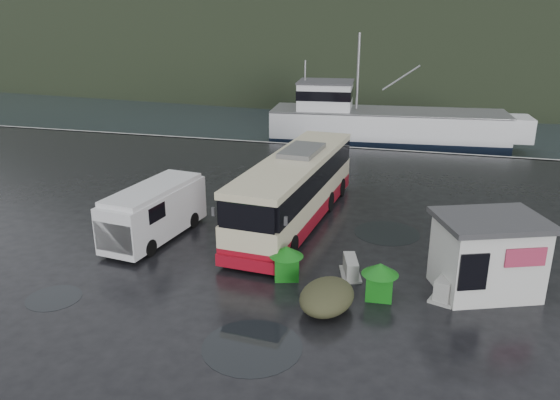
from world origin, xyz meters
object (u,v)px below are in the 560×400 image
(white_van, at_px, (157,238))
(jersey_barrier_a, at_px, (350,275))
(jersey_barrier_b, at_px, (447,296))
(waste_bin_left, at_px, (286,277))
(waste_bin_right, at_px, (378,297))
(ticket_kiosk, at_px, (482,291))
(dome_tent, at_px, (326,309))
(coach_bus, at_px, (295,221))
(fishing_trawler, at_px, (387,130))

(white_van, bearing_deg, jersey_barrier_a, -1.77)
(jersey_barrier_b, bearing_deg, waste_bin_left, -179.26)
(waste_bin_right, xyz_separation_m, jersey_barrier_a, (-1.22, 1.43, 0.00))
(white_van, distance_m, jersey_barrier_a, 9.15)
(white_van, height_order, waste_bin_right, white_van)
(jersey_barrier_a, bearing_deg, ticket_kiosk, 0.43)
(dome_tent, height_order, jersey_barrier_a, dome_tent)
(waste_bin_right, distance_m, jersey_barrier_b, 2.48)
(jersey_barrier_a, bearing_deg, coach_bus, 124.05)
(coach_bus, bearing_deg, ticket_kiosk, -26.54)
(jersey_barrier_b, bearing_deg, waste_bin_right, -163.57)
(jersey_barrier_a, bearing_deg, jersey_barrier_b, -11.45)
(jersey_barrier_a, height_order, fishing_trawler, fishing_trawler)
(jersey_barrier_b, xyz_separation_m, fishing_trawler, (-4.38, 28.71, 0.00))
(jersey_barrier_a, bearing_deg, white_van, 170.79)
(coach_bus, distance_m, waste_bin_left, 5.99)
(fishing_trawler, bearing_deg, jersey_barrier_a, -93.21)
(ticket_kiosk, xyz_separation_m, jersey_barrier_b, (-1.28, -0.76, 0.00))
(coach_bus, bearing_deg, white_van, -142.35)
(waste_bin_left, height_order, dome_tent, waste_bin_left)
(dome_tent, bearing_deg, waste_bin_right, 38.71)
(jersey_barrier_b, height_order, fishing_trawler, fishing_trawler)
(ticket_kiosk, height_order, jersey_barrier_a, ticket_kiosk)
(waste_bin_left, relative_size, fishing_trawler, 0.06)
(waste_bin_right, relative_size, jersey_barrier_b, 0.78)
(white_van, distance_m, ticket_kiosk, 13.98)
(coach_bus, height_order, waste_bin_left, coach_bus)
(dome_tent, bearing_deg, waste_bin_left, 134.70)
(waste_bin_right, bearing_deg, jersey_barrier_b, 16.43)
(waste_bin_left, bearing_deg, jersey_barrier_b, 0.74)
(coach_bus, xyz_separation_m, waste_bin_right, (4.65, -6.51, 0.00))
(coach_bus, xyz_separation_m, fishing_trawler, (2.65, 22.89, 0.00))
(waste_bin_right, bearing_deg, coach_bus, 125.54)
(jersey_barrier_b, bearing_deg, fishing_trawler, 98.67)
(coach_bus, distance_m, fishing_trawler, 23.05)
(waste_bin_right, distance_m, dome_tent, 2.12)
(white_van, relative_size, waste_bin_right, 4.41)
(ticket_kiosk, distance_m, fishing_trawler, 28.51)
(waste_bin_left, bearing_deg, dome_tent, -45.30)
(ticket_kiosk, bearing_deg, coach_bus, 126.95)
(waste_bin_left, bearing_deg, fishing_trawler, 86.86)
(white_van, height_order, dome_tent, white_van)
(jersey_barrier_b, distance_m, fishing_trawler, 29.04)
(white_van, bearing_deg, waste_bin_right, -8.32)
(waste_bin_right, height_order, jersey_barrier_b, waste_bin_right)
(waste_bin_right, height_order, ticket_kiosk, ticket_kiosk)
(waste_bin_left, bearing_deg, jersey_barrier_a, 18.75)
(dome_tent, xyz_separation_m, jersey_barrier_b, (4.03, 2.03, 0.00))
(coach_bus, xyz_separation_m, ticket_kiosk, (8.31, -5.05, 0.00))
(dome_tent, distance_m, jersey_barrier_a, 2.79)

